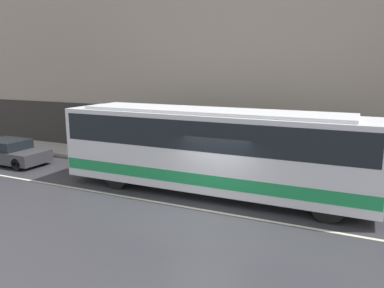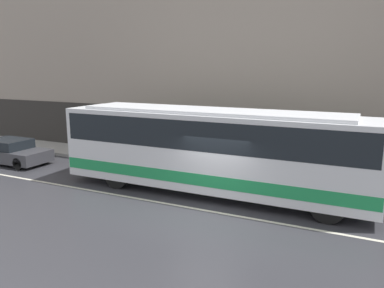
{
  "view_description": "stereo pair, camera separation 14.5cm",
  "coord_description": "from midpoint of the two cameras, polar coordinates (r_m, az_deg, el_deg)",
  "views": [
    {
      "loc": [
        4.65,
        -11.46,
        4.91
      ],
      "look_at": [
        -1.51,
        1.79,
        1.94
      ],
      "focal_mm": 35.0,
      "sensor_mm": 36.0,
      "label": 1
    },
    {
      "loc": [
        4.78,
        -11.4,
        4.91
      ],
      "look_at": [
        -1.51,
        1.79,
        1.94
      ],
      "focal_mm": 35.0,
      "sensor_mm": 36.0,
      "label": 2
    }
  ],
  "objects": [
    {
      "name": "pedestrian_waiting",
      "position": [
        18.53,
        -2.61,
        -0.84
      ],
      "size": [
        0.36,
        0.36,
        1.7
      ],
      "color": "#333338",
      "rests_on": "sidewalk"
    },
    {
      "name": "sidewalk",
      "position": [
        17.97,
        9.35,
        -4.25
      ],
      "size": [
        60.0,
        2.45,
        0.16
      ],
      "color": "#A09E99",
      "rests_on": "ground_plane"
    },
    {
      "name": "ground_plane",
      "position": [
        13.31,
        2.9,
        -10.18
      ],
      "size": [
        60.0,
        60.0,
        0.0
      ],
      "primitive_type": "plane",
      "color": "#333338"
    },
    {
      "name": "building_facade",
      "position": [
        18.68,
        11.2,
        15.17
      ],
      "size": [
        60.0,
        0.35,
        12.77
      ],
      "color": "gray",
      "rests_on": "ground_plane"
    },
    {
      "name": "lane_stripe",
      "position": [
        13.3,
        2.9,
        -10.16
      ],
      "size": [
        54.0,
        0.14,
        0.01
      ],
      "color": "beige",
      "rests_on": "ground_plane"
    },
    {
      "name": "transit_bus",
      "position": [
        14.61,
        3.12,
        -0.45
      ],
      "size": [
        12.3,
        2.49,
        3.36
      ],
      "color": "silver",
      "rests_on": "ground_plane"
    },
    {
      "name": "sedan_dark_behind",
      "position": [
        21.82,
        -25.77,
        -1.07
      ],
      "size": [
        4.3,
        1.82,
        1.25
      ],
      "color": "#38383D",
      "rests_on": "ground_plane"
    }
  ]
}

